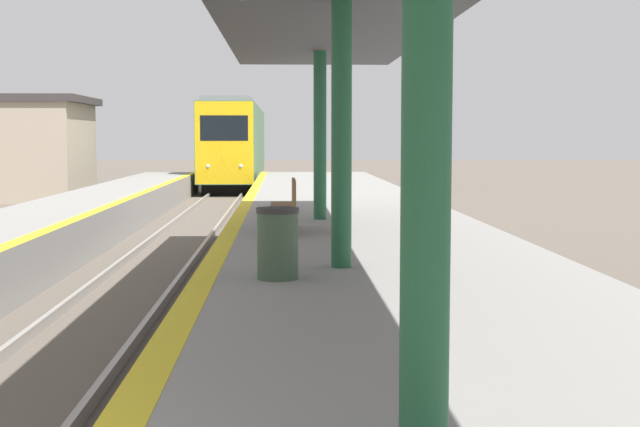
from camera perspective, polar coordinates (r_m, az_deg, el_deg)
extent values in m
cube|color=black|center=(49.33, -5.35, 2.14)|extent=(2.21, 18.22, 0.55)
cube|color=#477247|center=(49.27, -5.37, 4.60)|extent=(2.60, 20.25, 3.68)
cube|color=gold|center=(39.24, -6.14, 4.52)|extent=(2.55, 0.16, 3.60)
cube|color=black|center=(39.19, -6.16, 5.46)|extent=(2.08, 0.06, 1.10)
cube|color=slate|center=(49.30, -5.38, 6.87)|extent=(2.21, 19.24, 0.24)
sphere|color=white|center=(39.26, -7.18, 3.03)|extent=(0.18, 0.18, 0.18)
sphere|color=white|center=(39.16, -5.09, 3.05)|extent=(0.18, 0.18, 0.18)
cylinder|color=#1E5133|center=(4.61, 6.83, 5.28)|extent=(0.26, 0.26, 3.38)
cylinder|color=#1E5133|center=(11.31, 1.38, 5.07)|extent=(0.26, 0.26, 3.38)
cylinder|color=#1E5133|center=(18.04, 0.00, 5.00)|extent=(0.26, 0.26, 3.38)
cylinder|color=#384C38|center=(10.44, -2.73, -2.09)|extent=(0.48, 0.48, 0.78)
cylinder|color=#262626|center=(10.40, -2.74, 0.20)|extent=(0.51, 0.51, 0.06)
cube|color=brown|center=(15.62, -2.38, 0.42)|extent=(0.44, 1.60, 0.08)
cube|color=brown|center=(15.61, -1.69, 1.38)|extent=(0.06, 1.60, 0.44)
cube|color=#262628|center=(15.01, -2.38, -0.68)|extent=(0.35, 0.08, 0.40)
cube|color=#262628|center=(16.28, -2.38, -0.24)|extent=(0.35, 0.08, 0.40)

